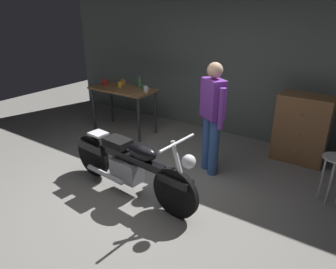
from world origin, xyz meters
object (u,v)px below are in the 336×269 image
Objects in this scene: bottle at (140,82)px; mug_orange_travel at (123,82)px; mug_yellow_tall at (120,85)px; mug_white_ceramic at (146,89)px; mug_green_speckled at (144,87)px; shop_stool at (334,167)px; mug_red_diner at (105,82)px; wooden_dresser at (302,129)px; motorcycle at (130,164)px; mug_brown_stoneware at (107,81)px; person_standing at (212,114)px.

mug_orange_travel is at bearing -174.24° from bottle.
mug_yellow_tall is 0.20m from mug_orange_travel.
mug_green_speckled is at bearing 139.35° from mug_white_ceramic.
mug_orange_travel is (-3.99, 0.56, 0.46)m from shop_stool.
mug_red_diner is (-0.36, -0.04, 0.00)m from mug_yellow_tall.
bottle is (-2.98, -0.41, 0.45)m from wooden_dresser.
motorcycle reaches higher than mug_brown_stoneware.
mug_green_speckled is at bearing -26.60° from bottle.
bottle is (0.32, 0.22, 0.04)m from mug_yellow_tall.
mug_red_diner is at bearing 146.33° from motorcycle.
motorcycle is 2.84m from wooden_dresser.
shop_stool is at bearing 35.46° from motorcycle.
wooden_dresser reaches higher than mug_orange_travel.
bottle reaches higher than mug_yellow_tall.
shop_stool is 5.54× the size of mug_orange_travel.
mug_brown_stoneware is at bearing -173.12° from bottle.
wooden_dresser reaches higher than mug_yellow_tall.
mug_green_speckled is 0.99× the size of mug_yellow_tall.
person_standing reaches higher than mug_yellow_tall.
wooden_dresser is at bearing 7.86° from bottle.
mug_brown_stoneware is 0.80m from bottle.
person_standing reaches higher than shop_stool.
mug_red_diner is at bearing -141.34° from mug_orange_travel.
mug_yellow_tall reaches higher than shop_stool.
wooden_dresser is (1.63, 2.32, 0.10)m from motorcycle.
motorcycle is 20.68× the size of mug_green_speckled.
mug_green_speckled is (-1.19, 1.83, 0.49)m from motorcycle.
person_standing is 2.61× the size of shop_stool.
mug_brown_stoneware reaches higher than shop_stool.
motorcycle is 1.39m from person_standing.
motorcycle is at bearing -40.14° from mug_brown_stoneware.
wooden_dresser reaches higher than motorcycle.
bottle is at bearing 21.35° from mug_red_diner.
bottle is (-0.16, 0.08, 0.05)m from mug_green_speckled.
mug_brown_stoneware is (-0.95, -0.02, 0.00)m from mug_green_speckled.
mug_white_ceramic reaches higher than motorcycle.
motorcycle is 2.66m from mug_red_diner.
person_standing is 2.82m from mug_brown_stoneware.
person_standing is 2.32m from mug_yellow_tall.
motorcycle is 9.08× the size of bottle.
mug_orange_travel is at bearing 172.03° from shop_stool.
mug_red_diner is (-2.03, 1.64, 0.51)m from motorcycle.
mug_orange_travel is at bearing 165.70° from mug_white_ceramic.
wooden_dresser is at bearing 7.65° from mug_brown_stoneware.
mug_brown_stoneware is at bearing 173.44° from mug_white_ceramic.
mug_red_diner is at bearing -173.37° from mug_yellow_tall.
mug_yellow_tall is at bearing -169.11° from wooden_dresser.
person_standing is 1.52× the size of wooden_dresser.
mug_red_diner is at bearing 175.53° from shop_stool.
person_standing is 2.67m from mug_red_diner.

